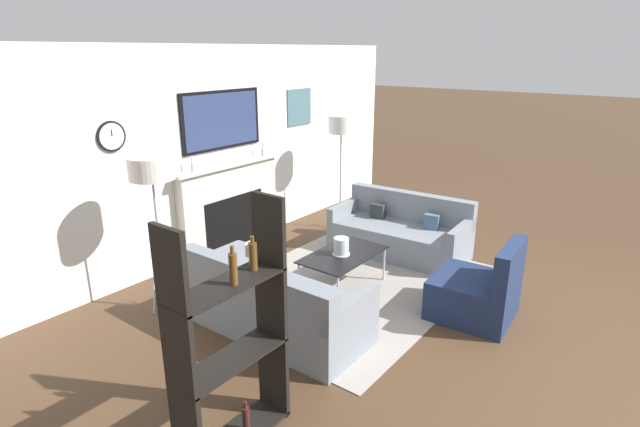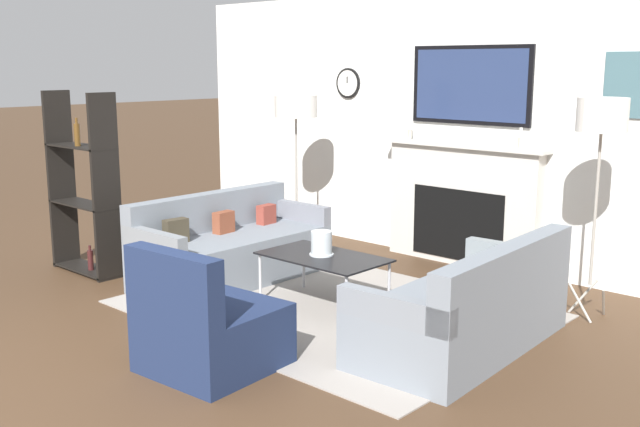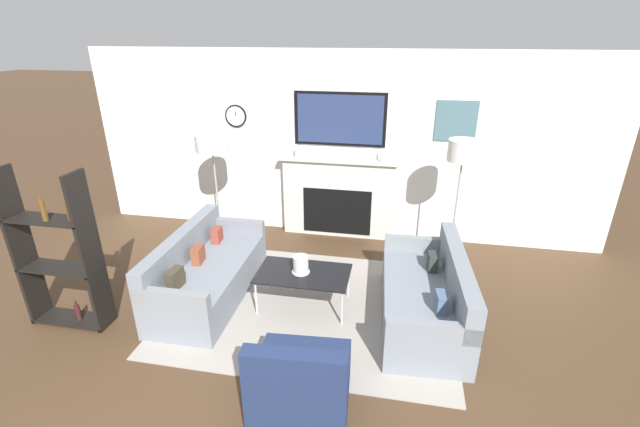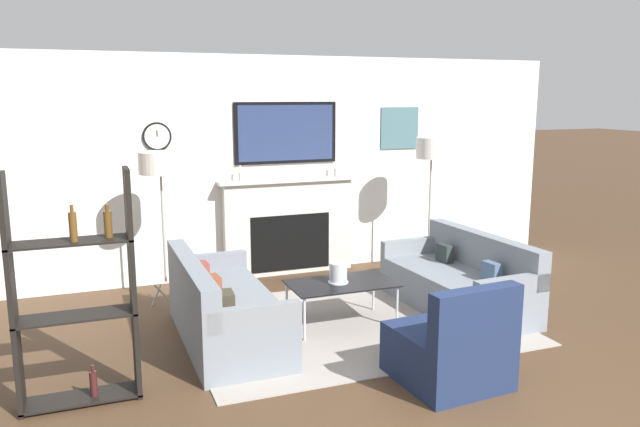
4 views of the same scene
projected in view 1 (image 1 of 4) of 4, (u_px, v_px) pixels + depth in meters
name	position (u px, v px, depth m)	size (l,w,h in m)	color
ground_plane	(622.00, 376.00, 4.22)	(60.00, 60.00, 0.00)	#483220
fireplace_wall	(223.00, 161.00, 6.63)	(7.59, 0.28, 2.70)	white
area_rug	(347.00, 285.00, 5.84)	(3.14, 2.39, 0.01)	gray
couch_left	(274.00, 306.00, 4.80)	(0.81, 1.83, 0.79)	slate
couch_right	(400.00, 234.00, 6.72)	(0.92, 1.83, 0.78)	slate
armchair	(478.00, 292.00, 5.09)	(0.82, 0.84, 0.85)	#1B2849
coffee_table	(343.00, 256.00, 5.65)	(1.03, 0.61, 0.43)	black
hurricane_candle	(341.00, 247.00, 5.59)	(0.20, 0.20, 0.20)	silver
floor_lamp_left	(151.00, 170.00, 4.87)	(0.45, 0.45, 1.66)	#9E998E
floor_lamp_right	(341.00, 126.00, 7.29)	(0.38, 0.38, 1.73)	#9E998E
shelf_unit	(231.00, 340.00, 3.29)	(0.84, 0.28, 1.72)	black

